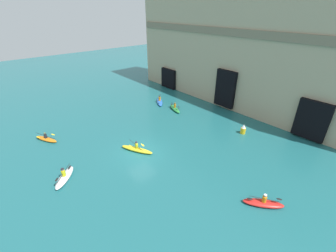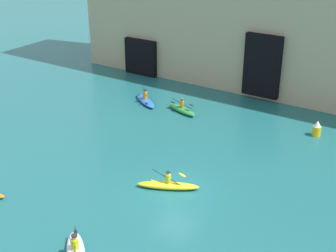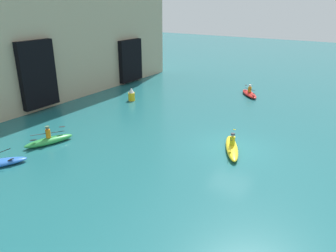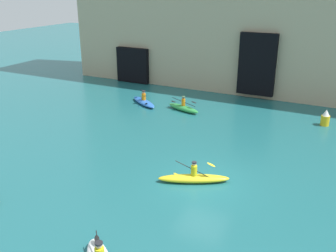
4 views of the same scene
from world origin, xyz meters
name	(u,v)px [view 2 (image 2 of 4)]	position (x,y,z in m)	size (l,w,h in m)	color
ground_plane	(177,190)	(0.00, 0.00, 0.00)	(120.00, 120.00, 0.00)	#1E6066
kayak_green	(182,109)	(-5.58, 9.70, 0.25)	(3.04, 1.59, 1.17)	green
kayak_blue	(145,100)	(-9.15, 9.78, 0.23)	(3.28, 2.55, 1.14)	blue
kayak_white	(76,251)	(-0.92, -7.20, 0.24)	(2.72, 2.60, 1.14)	white
kayak_yellow	(168,185)	(-0.47, -0.15, 0.23)	(3.44, 2.18, 1.15)	yellow
marker_buoy	(317,129)	(4.49, 11.25, 0.53)	(0.58, 0.58, 1.15)	yellow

